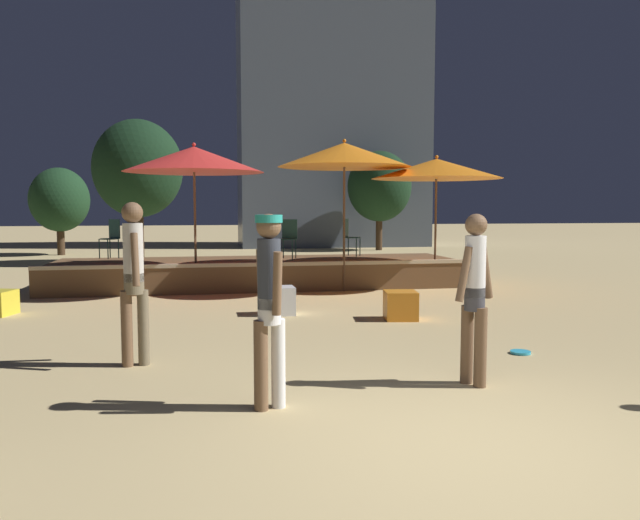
{
  "coord_description": "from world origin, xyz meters",
  "views": [
    {
      "loc": [
        -1.97,
        -4.26,
        1.84
      ],
      "look_at": [
        0.0,
        6.36,
        0.92
      ],
      "focal_mm": 35.0,
      "sensor_mm": 36.0,
      "label": 1
    }
  ],
  "objects_px": {
    "bistro_chair_1": "(349,234)",
    "person_0": "(269,299)",
    "background_tree_1": "(138,169)",
    "cube_seat_0": "(281,301)",
    "patio_umbrella_1": "(436,169)",
    "person_2": "(475,292)",
    "frisbee_disc": "(520,352)",
    "patio_umbrella_0": "(194,159)",
    "bistro_chair_2": "(289,235)",
    "background_tree_0": "(59,200)",
    "cube_seat_1": "(401,305)",
    "person_1": "(134,274)",
    "patio_umbrella_2": "(344,155)",
    "bistro_chair_0": "(112,235)",
    "background_tree_2": "(379,187)"
  },
  "relations": [
    {
      "from": "bistro_chair_1",
      "to": "person_0",
      "type": "bearing_deg",
      "value": -166.42
    },
    {
      "from": "background_tree_1",
      "to": "cube_seat_0",
      "type": "bearing_deg",
      "value": -72.3
    },
    {
      "from": "patio_umbrella_1",
      "to": "person_2",
      "type": "relative_size",
      "value": 1.7
    },
    {
      "from": "patio_umbrella_1",
      "to": "frisbee_disc",
      "type": "xyz_separation_m",
      "value": [
        -1.32,
        -6.42,
        -2.68
      ]
    },
    {
      "from": "patio_umbrella_0",
      "to": "bistro_chair_2",
      "type": "xyz_separation_m",
      "value": [
        2.1,
        0.7,
        -1.64
      ]
    },
    {
      "from": "patio_umbrella_0",
      "to": "background_tree_1",
      "type": "distance_m",
      "value": 7.74
    },
    {
      "from": "bistro_chair_1",
      "to": "bistro_chair_2",
      "type": "height_order",
      "value": "same"
    },
    {
      "from": "person_2",
      "to": "frisbee_disc",
      "type": "distance_m",
      "value": 1.92
    },
    {
      "from": "person_0",
      "to": "bistro_chair_2",
      "type": "xyz_separation_m",
      "value": [
        1.34,
        8.65,
        0.19
      ]
    },
    {
      "from": "patio_umbrella_0",
      "to": "background_tree_0",
      "type": "bearing_deg",
      "value": 113.95
    },
    {
      "from": "patio_umbrella_1",
      "to": "bistro_chair_1",
      "type": "distance_m",
      "value": 2.59
    },
    {
      "from": "cube_seat_1",
      "to": "patio_umbrella_1",
      "type": "bearing_deg",
      "value": 61.82
    },
    {
      "from": "person_1",
      "to": "bistro_chair_2",
      "type": "height_order",
      "value": "person_1"
    },
    {
      "from": "bistro_chair_1",
      "to": "patio_umbrella_0",
      "type": "bearing_deg",
      "value": 138.93
    },
    {
      "from": "patio_umbrella_2",
      "to": "person_0",
      "type": "bearing_deg",
      "value": -107.52
    },
    {
      "from": "frisbee_disc",
      "to": "background_tree_1",
      "type": "xyz_separation_m",
      "value": [
        -5.96,
        13.9,
        3.05
      ]
    },
    {
      "from": "person_0",
      "to": "bistro_chair_0",
      "type": "height_order",
      "value": "person_0"
    },
    {
      "from": "background_tree_2",
      "to": "patio_umbrella_2",
      "type": "bearing_deg",
      "value": -109.22
    },
    {
      "from": "person_1",
      "to": "background_tree_1",
      "type": "distance_m",
      "value": 13.83
    },
    {
      "from": "patio_umbrella_0",
      "to": "bistro_chair_2",
      "type": "relative_size",
      "value": 3.54
    },
    {
      "from": "patio_umbrella_2",
      "to": "person_1",
      "type": "bearing_deg",
      "value": -122.99
    },
    {
      "from": "person_1",
      "to": "cube_seat_1",
      "type": "bearing_deg",
      "value": -161.82
    },
    {
      "from": "patio_umbrella_1",
      "to": "bistro_chair_2",
      "type": "bearing_deg",
      "value": 168.62
    },
    {
      "from": "bistro_chair_2",
      "to": "background_tree_0",
      "type": "height_order",
      "value": "background_tree_0"
    },
    {
      "from": "person_1",
      "to": "background_tree_2",
      "type": "distance_m",
      "value": 20.11
    },
    {
      "from": "bistro_chair_0",
      "to": "bistro_chair_2",
      "type": "relative_size",
      "value": 1.0
    },
    {
      "from": "cube_seat_1",
      "to": "person_2",
      "type": "distance_m",
      "value": 3.86
    },
    {
      "from": "person_0",
      "to": "bistro_chair_2",
      "type": "height_order",
      "value": "person_0"
    },
    {
      "from": "bistro_chair_2",
      "to": "background_tree_0",
      "type": "relative_size",
      "value": 0.27
    },
    {
      "from": "background_tree_0",
      "to": "background_tree_2",
      "type": "xyz_separation_m",
      "value": [
        12.76,
        0.43,
        0.6
      ]
    },
    {
      "from": "background_tree_0",
      "to": "bistro_chair_2",
      "type": "bearing_deg",
      "value": -56.52
    },
    {
      "from": "patio_umbrella_1",
      "to": "bistro_chair_2",
      "type": "height_order",
      "value": "patio_umbrella_1"
    },
    {
      "from": "bistro_chair_1",
      "to": "background_tree_0",
      "type": "bearing_deg",
      "value": 70.88
    },
    {
      "from": "patio_umbrella_0",
      "to": "patio_umbrella_2",
      "type": "distance_m",
      "value": 3.19
    },
    {
      "from": "patio_umbrella_0",
      "to": "background_tree_0",
      "type": "distance_m",
      "value": 12.9
    },
    {
      "from": "patio_umbrella_2",
      "to": "background_tree_0",
      "type": "xyz_separation_m",
      "value": [
        -8.41,
        12.05,
        -0.85
      ]
    },
    {
      "from": "patio_umbrella_0",
      "to": "bistro_chair_1",
      "type": "bearing_deg",
      "value": 17.91
    },
    {
      "from": "bistro_chair_1",
      "to": "bistro_chair_2",
      "type": "xyz_separation_m",
      "value": [
        -1.52,
        -0.47,
        0.0
      ]
    },
    {
      "from": "cube_seat_1",
      "to": "frisbee_disc",
      "type": "xyz_separation_m",
      "value": [
        0.74,
        -2.58,
        -0.21
      ]
    },
    {
      "from": "patio_umbrella_0",
      "to": "patio_umbrella_2",
      "type": "height_order",
      "value": "patio_umbrella_2"
    },
    {
      "from": "patio_umbrella_0",
      "to": "cube_seat_1",
      "type": "height_order",
      "value": "patio_umbrella_0"
    },
    {
      "from": "bistro_chair_2",
      "to": "person_0",
      "type": "bearing_deg",
      "value": -75.44
    },
    {
      "from": "patio_umbrella_1",
      "to": "background_tree_1",
      "type": "height_order",
      "value": "background_tree_1"
    },
    {
      "from": "patio_umbrella_2",
      "to": "person_1",
      "type": "height_order",
      "value": "patio_umbrella_2"
    },
    {
      "from": "bistro_chair_1",
      "to": "background_tree_0",
      "type": "distance_m",
      "value": 13.84
    },
    {
      "from": "person_2",
      "to": "background_tree_2",
      "type": "distance_m",
      "value": 20.38
    },
    {
      "from": "person_0",
      "to": "background_tree_1",
      "type": "distance_m",
      "value": 15.81
    },
    {
      "from": "bistro_chair_0",
      "to": "frisbee_disc",
      "type": "distance_m",
      "value": 10.04
    },
    {
      "from": "background_tree_1",
      "to": "patio_umbrella_0",
      "type": "bearing_deg",
      "value": -75.88
    },
    {
      "from": "cube_seat_0",
      "to": "bistro_chair_0",
      "type": "distance_m",
      "value": 5.75
    }
  ]
}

